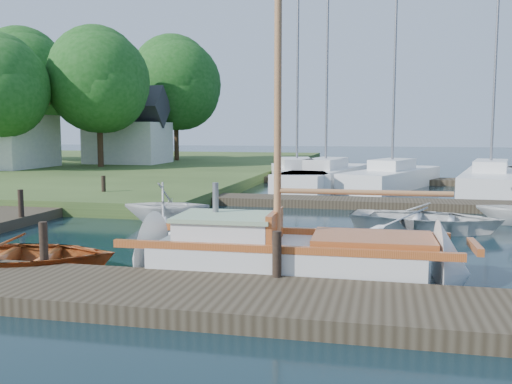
% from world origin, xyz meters
% --- Properties ---
extents(ground, '(160.00, 160.00, 0.00)m').
position_xyz_m(ground, '(0.00, 0.00, 0.00)').
color(ground, black).
rests_on(ground, ground).
extents(near_dock, '(18.00, 2.20, 0.30)m').
position_xyz_m(near_dock, '(0.00, -6.00, 0.15)').
color(near_dock, '#332A1D').
rests_on(near_dock, ground).
extents(left_dock, '(2.20, 18.00, 0.30)m').
position_xyz_m(left_dock, '(-8.00, 2.00, 0.15)').
color(left_dock, '#332A1D').
rests_on(left_dock, ground).
extents(far_dock, '(14.00, 1.60, 0.30)m').
position_xyz_m(far_dock, '(2.00, 6.50, 0.15)').
color(far_dock, '#332A1D').
rests_on(far_dock, ground).
extents(mooring_post_1, '(0.16, 0.16, 0.80)m').
position_xyz_m(mooring_post_1, '(-3.00, -5.00, 0.70)').
color(mooring_post_1, black).
rests_on(mooring_post_1, near_dock).
extents(mooring_post_2, '(0.16, 0.16, 0.80)m').
position_xyz_m(mooring_post_2, '(1.50, -5.00, 0.70)').
color(mooring_post_2, black).
rests_on(mooring_post_2, near_dock).
extents(mooring_post_4, '(0.16, 0.16, 0.80)m').
position_xyz_m(mooring_post_4, '(-7.00, 0.00, 0.70)').
color(mooring_post_4, black).
rests_on(mooring_post_4, left_dock).
extents(mooring_post_5, '(0.16, 0.16, 0.80)m').
position_xyz_m(mooring_post_5, '(-7.00, 5.00, 0.70)').
color(mooring_post_5, black).
rests_on(mooring_post_5, left_dock).
extents(sailboat, '(7.20, 2.17, 9.83)m').
position_xyz_m(sailboat, '(1.67, -3.88, 0.34)').
color(sailboat, silver).
rests_on(sailboat, ground).
extents(dinghy, '(4.61, 3.76, 0.84)m').
position_xyz_m(dinghy, '(-3.90, -4.70, 0.42)').
color(dinghy, '#98481C').
rests_on(dinghy, ground).
extents(tender_a, '(3.89, 3.27, 0.69)m').
position_xyz_m(tender_a, '(-0.86, 0.26, 0.35)').
color(tender_a, silver).
rests_on(tender_a, ground).
extents(tender_b, '(2.85, 2.54, 1.36)m').
position_xyz_m(tender_b, '(-3.07, 1.43, 0.68)').
color(tender_b, silver).
rests_on(tender_b, ground).
extents(tender_c, '(4.49, 3.50, 0.85)m').
position_xyz_m(tender_c, '(4.44, 1.97, 0.43)').
color(tender_c, silver).
rests_on(tender_c, ground).
extents(marina_boat_0, '(4.07, 8.59, 9.87)m').
position_xyz_m(marina_boat_0, '(-0.98, 13.57, 0.56)').
color(marina_boat_0, silver).
rests_on(marina_boat_0, ground).
extents(marina_boat_1, '(4.01, 9.68, 10.41)m').
position_xyz_m(marina_boat_1, '(0.44, 13.68, 0.56)').
color(marina_boat_1, silver).
rests_on(marina_boat_1, ground).
extents(marina_boat_2, '(4.97, 8.04, 10.88)m').
position_xyz_m(marina_boat_2, '(3.63, 13.56, 0.57)').
color(marina_boat_2, silver).
rests_on(marina_boat_2, ground).
extents(marina_boat_3, '(4.08, 9.57, 10.87)m').
position_xyz_m(marina_boat_3, '(8.08, 13.65, 0.56)').
color(marina_boat_3, silver).
rests_on(marina_boat_3, ground).
extents(house_c, '(5.25, 4.00, 5.28)m').
position_xyz_m(house_c, '(-14.00, 22.00, 2.58)').
color(house_c, silver).
rests_on(house_c, shore).
extents(tree_3, '(6.41, 6.38, 8.74)m').
position_xyz_m(tree_3, '(-14.00, 18.05, 5.81)').
color(tree_3, '#332114').
rests_on(tree_3, shore).
extents(tree_4, '(7.01, 7.01, 9.66)m').
position_xyz_m(tree_4, '(-22.00, 22.05, 6.37)').
color(tree_4, '#332114').
rests_on(tree_4, shore).
extents(tree_7, '(6.83, 6.83, 9.38)m').
position_xyz_m(tree_7, '(-12.00, 26.05, 6.20)').
color(tree_7, '#332114').
rests_on(tree_7, shore).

